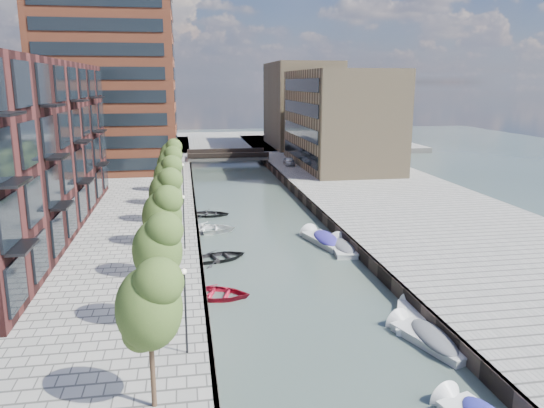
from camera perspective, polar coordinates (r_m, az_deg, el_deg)
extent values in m
plane|color=#38473F|center=(56.87, -2.14, -0.56)|extent=(300.00, 300.00, 0.00)
cube|color=gray|center=(60.84, 12.98, 0.49)|extent=(20.00, 140.00, 1.00)
cube|color=#332823|center=(56.33, -8.31, -0.30)|extent=(0.25, 140.00, 1.00)
cube|color=#332823|center=(57.83, 3.86, 0.16)|extent=(0.25, 140.00, 1.00)
cube|color=gray|center=(115.77, -5.99, 6.56)|extent=(80.00, 40.00, 1.00)
cube|color=black|center=(47.00, -25.57, 5.23)|extent=(8.00, 38.00, 14.00)
cube|color=#96472B|center=(80.52, -17.15, 14.34)|extent=(18.00, 18.00, 30.00)
cube|color=#8C7656|center=(80.39, 7.27, 9.09)|extent=(12.00, 25.00, 14.00)
cube|color=#8C7656|center=(105.48, 3.19, 10.62)|extent=(12.00, 20.00, 16.00)
cube|color=gray|center=(87.95, -4.84, 5.09)|extent=(13.00, 6.00, 0.60)
cube|color=#332823|center=(85.11, -4.69, 5.23)|extent=(13.00, 0.40, 0.80)
cube|color=#332823|center=(90.64, -4.99, 5.70)|extent=(13.00, 0.40, 0.80)
cylinder|color=#382619|center=(21.73, -12.73, -16.88)|extent=(0.20, 0.20, 3.20)
ellipsoid|color=#314A1B|center=(20.52, -13.11, -10.26)|extent=(2.50, 2.50, 3.25)
cylinder|color=#382619|center=(28.02, -11.98, -9.78)|extent=(0.20, 0.20, 3.20)
ellipsoid|color=#314A1B|center=(27.09, -12.25, -4.45)|extent=(2.50, 2.50, 3.25)
cylinder|color=#382619|center=(34.58, -11.53, -5.32)|extent=(0.20, 0.20, 3.20)
ellipsoid|color=#314A1B|center=(33.84, -11.74, -0.94)|extent=(2.50, 2.50, 3.25)
cylinder|color=#382619|center=(41.29, -11.23, -2.30)|extent=(0.20, 0.20, 3.20)
ellipsoid|color=#314A1B|center=(40.67, -11.40, 1.40)|extent=(2.50, 2.50, 3.25)
cylinder|color=#382619|center=(48.08, -11.02, -0.13)|extent=(0.20, 0.20, 3.20)
ellipsoid|color=#314A1B|center=(47.55, -11.16, 3.07)|extent=(2.50, 2.50, 3.25)
cylinder|color=#382619|center=(54.92, -10.86, 1.50)|extent=(0.20, 0.20, 3.20)
ellipsoid|color=#314A1B|center=(54.46, -10.98, 4.32)|extent=(2.50, 2.50, 3.25)
cylinder|color=#382619|center=(61.80, -10.73, 2.78)|extent=(0.20, 0.20, 3.20)
ellipsoid|color=#314A1B|center=(61.39, -10.84, 5.28)|extent=(2.50, 2.50, 3.25)
cylinder|color=black|center=(25.07, -9.27, -11.47)|extent=(0.10, 0.10, 4.00)
sphere|color=#FFF2CC|center=(24.31, -9.44, -7.18)|extent=(0.24, 0.24, 0.24)
cylinder|color=black|center=(40.19, -9.44, -2.06)|extent=(0.10, 0.10, 4.00)
sphere|color=#FFF2CC|center=(39.73, -9.55, 0.73)|extent=(0.24, 0.24, 0.24)
cylinder|color=black|center=(55.81, -9.52, 2.16)|extent=(0.10, 0.10, 4.00)
sphere|color=#FFF2CC|center=(55.47, -9.60, 4.19)|extent=(0.24, 0.24, 0.24)
imported|color=black|center=(41.05, -5.71, -6.00)|extent=(5.10, 4.26, 0.91)
imported|color=#A51228|center=(34.26, -6.14, -9.95)|extent=(5.24, 4.38, 0.93)
imported|color=white|center=(48.54, -7.01, -3.03)|extent=(5.40, 4.01, 1.07)
imported|color=black|center=(54.36, -6.78, -1.28)|extent=(4.44, 3.40, 0.85)
cone|color=white|center=(25.00, 18.80, -19.67)|extent=(1.83, 1.29, 1.65)
cube|color=silver|center=(29.62, 16.97, -14.21)|extent=(3.13, 4.93, 0.65)
cube|color=silver|center=(29.46, 17.02, -13.60)|extent=(3.24, 5.06, 0.10)
cone|color=silver|center=(31.06, 13.88, -12.58)|extent=(1.91, 1.41, 1.71)
ellipsoid|color=#4D4E54|center=(29.44, 17.02, -13.51)|extent=(2.90, 4.52, 0.56)
cube|color=white|center=(31.88, 14.71, -12.05)|extent=(3.07, 4.36, 0.58)
cube|color=white|center=(31.76, 14.74, -11.54)|extent=(3.17, 4.47, 0.09)
cone|color=white|center=(33.74, 14.74, -10.53)|extent=(1.71, 1.36, 1.52)
cube|color=#B4B3B1|center=(45.02, 5.81, -4.21)|extent=(3.13, 5.35, 0.71)
cube|color=#B4B3B1|center=(44.91, 5.82, -3.74)|extent=(3.24, 5.48, 0.11)
cone|color=#B4B3B1|center=(47.10, 4.25, -3.33)|extent=(2.06, 1.44, 1.86)
ellipsoid|color=navy|center=(44.89, 5.82, -3.67)|extent=(2.91, 4.90, 0.61)
cube|color=silver|center=(43.27, 7.64, -4.98)|extent=(2.15, 4.57, 0.62)
cube|color=silver|center=(43.16, 7.65, -4.56)|extent=(2.24, 4.68, 0.10)
cone|color=silver|center=(45.32, 7.16, -4.07)|extent=(1.72, 1.05, 1.63)
ellipsoid|color=#53535A|center=(43.15, 7.66, -4.50)|extent=(2.01, 4.18, 0.54)
imported|color=silver|center=(80.72, 1.86, 4.65)|extent=(1.57, 3.67, 1.23)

